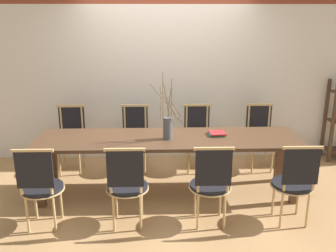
{
  "coord_description": "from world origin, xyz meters",
  "views": [
    {
      "loc": [
        -0.13,
        -4.35,
        2.22
      ],
      "look_at": [
        0.0,
        0.0,
        0.89
      ],
      "focal_mm": 40.0,
      "sensor_mm": 36.0,
      "label": 1
    }
  ],
  "objects": [
    {
      "name": "chair_far_center",
      "position": [
        0.45,
        0.77,
        0.51
      ],
      "size": [
        0.46,
        0.46,
        0.95
      ],
      "rotation": [
        0.0,
        0.0,
        3.14
      ],
      "color": "black",
      "rests_on": "ground_plane"
    },
    {
      "name": "chair_far_left",
      "position": [
        -0.45,
        0.77,
        0.51
      ],
      "size": [
        0.46,
        0.46,
        0.95
      ],
      "rotation": [
        0.0,
        0.0,
        3.14
      ],
      "color": "black",
      "rests_on": "ground_plane"
    },
    {
      "name": "chair_far_right",
      "position": [
        1.37,
        0.77,
        0.51
      ],
      "size": [
        0.46,
        0.46,
        0.95
      ],
      "rotation": [
        0.0,
        0.0,
        3.14
      ],
      "color": "black",
      "rests_on": "ground_plane"
    },
    {
      "name": "chair_far_leftend",
      "position": [
        -1.37,
        0.77,
        0.51
      ],
      "size": [
        0.46,
        0.46,
        0.95
      ],
      "rotation": [
        0.0,
        0.0,
        3.14
      ],
      "color": "black",
      "rests_on": "ground_plane"
    },
    {
      "name": "chair_near_left",
      "position": [
        -0.45,
        -0.77,
        0.51
      ],
      "size": [
        0.46,
        0.46,
        0.95
      ],
      "color": "black",
      "rests_on": "ground_plane"
    },
    {
      "name": "ground_plane",
      "position": [
        0.0,
        0.0,
        0.0
      ],
      "size": [
        16.0,
        16.0,
        0.0
      ],
      "primitive_type": "plane",
      "color": "#A87F51"
    },
    {
      "name": "chair_near_leftend",
      "position": [
        -1.35,
        -0.77,
        0.51
      ],
      "size": [
        0.46,
        0.46,
        0.95
      ],
      "color": "black",
      "rests_on": "ground_plane"
    },
    {
      "name": "book_stack",
      "position": [
        0.61,
        0.08,
        0.76
      ],
      "size": [
        0.22,
        0.21,
        0.04
      ],
      "color": "#1E6B4C",
      "rests_on": "dining_table"
    },
    {
      "name": "vase_centerpiece",
      "position": [
        -0.01,
        -0.05,
        0.91
      ],
      "size": [
        0.37,
        0.3,
        0.8
      ],
      "color": "#4C5156",
      "rests_on": "dining_table"
    },
    {
      "name": "wall_rear",
      "position": [
        0.0,
        1.32,
        1.6
      ],
      "size": [
        12.0,
        0.06,
        3.2
      ],
      "color": "silver",
      "rests_on": "ground_plane"
    },
    {
      "name": "dining_table",
      "position": [
        0.0,
        0.0,
        0.66
      ],
      "size": [
        3.24,
        0.83,
        0.74
      ],
      "color": "#4C3321",
      "rests_on": "ground_plane"
    },
    {
      "name": "chair_near_right",
      "position": [
        1.32,
        -0.77,
        0.51
      ],
      "size": [
        0.46,
        0.46,
        0.95
      ],
      "color": "black",
      "rests_on": "ground_plane"
    },
    {
      "name": "chair_near_center",
      "position": [
        0.43,
        -0.77,
        0.51
      ],
      "size": [
        0.46,
        0.46,
        0.95
      ],
      "color": "black",
      "rests_on": "ground_plane"
    }
  ]
}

